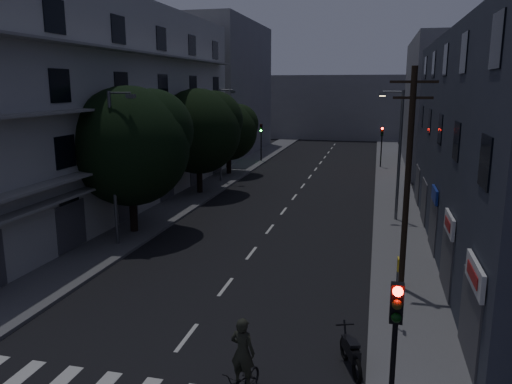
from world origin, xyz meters
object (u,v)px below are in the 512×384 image
at_px(utility_pole, 408,177).
at_px(cyclist, 243,374).
at_px(bus_stop_sign, 397,280).
at_px(motorcycle, 351,353).
at_px(traffic_signal_near, 395,334).

distance_m(utility_pole, cyclist, 10.59).
relative_size(bus_stop_sign, motorcycle, 1.31).
xyz_separation_m(utility_pole, cyclist, (-4.47, -8.71, -4.05)).
xyz_separation_m(traffic_signal_near, utility_pole, (0.68, 9.93, 1.77)).
height_order(utility_pole, motorcycle, utility_pole).
xyz_separation_m(traffic_signal_near, motorcycle, (-1.04, 3.51, -2.59)).
bearing_deg(utility_pole, motorcycle, -105.00).
bearing_deg(bus_stop_sign, traffic_signal_near, -92.86).
height_order(traffic_signal_near, cyclist, traffic_signal_near).
bearing_deg(motorcycle, traffic_signal_near, -93.61).
height_order(bus_stop_sign, motorcycle, bus_stop_sign).
height_order(bus_stop_sign, cyclist, bus_stop_sign).
bearing_deg(cyclist, motorcycle, 52.99).
relative_size(traffic_signal_near, utility_pole, 0.46).
distance_m(bus_stop_sign, cyclist, 6.65).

